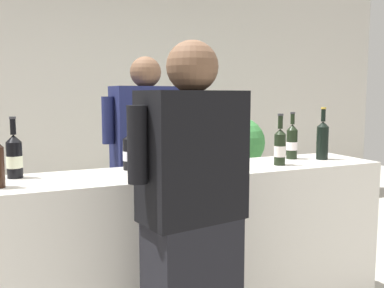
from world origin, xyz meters
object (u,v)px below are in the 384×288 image
at_px(wine_bottle_1, 280,146).
at_px(potted_shrub, 239,162).
at_px(wine_bottle_5, 202,146).
at_px(person_guest, 192,238).
at_px(wine_bottle_4, 14,156).
at_px(wine_glass, 211,147).
at_px(wine_bottle_7, 221,150).
at_px(wine_bottle_0, 323,139).
at_px(person_server, 147,183).
at_px(wine_bottle_3, 292,141).
at_px(wine_bottle_6, 130,152).

xyz_separation_m(wine_bottle_1, potted_shrub, (0.48, 1.32, -0.33)).
distance_m(wine_bottle_1, wine_bottle_5, 0.48).
xyz_separation_m(person_guest, potted_shrub, (1.31, 1.84, -0.02)).
xyz_separation_m(wine_bottle_4, wine_glass, (1.00, -0.29, 0.03)).
height_order(wine_bottle_7, wine_glass, wine_bottle_7).
distance_m(wine_bottle_7, person_guest, 0.74).
distance_m(wine_bottle_0, wine_bottle_1, 0.41).
distance_m(wine_bottle_7, person_server, 0.72).
height_order(wine_bottle_7, potted_shrub, wine_bottle_7).
distance_m(wine_glass, person_guest, 0.65).
xyz_separation_m(wine_glass, potted_shrub, (0.99, 1.38, -0.35)).
xyz_separation_m(wine_bottle_0, wine_bottle_1, (-0.40, -0.07, -0.02)).
height_order(wine_glass, potted_shrub, potted_shrub).
relative_size(wine_bottle_3, wine_glass, 1.51).
bearing_deg(potted_shrub, person_guest, -125.40).
bearing_deg(wine_bottle_6, potted_shrub, 38.72).
relative_size(wine_bottle_4, wine_bottle_7, 1.03).
distance_m(wine_bottle_3, person_guest, 1.30).
bearing_deg(wine_bottle_0, wine_bottle_6, 173.43).
relative_size(wine_bottle_1, person_server, 0.19).
bearing_deg(wine_bottle_5, wine_bottle_1, -18.20).
relative_size(wine_bottle_6, person_server, 0.18).
distance_m(wine_bottle_1, person_server, 0.95).
bearing_deg(wine_glass, wine_bottle_1, 6.74).
bearing_deg(wine_bottle_7, wine_bottle_5, 111.99).
distance_m(wine_bottle_4, wine_bottle_7, 1.13).
xyz_separation_m(wine_bottle_5, wine_bottle_6, (-0.43, 0.07, -0.02)).
xyz_separation_m(wine_bottle_4, wine_bottle_6, (0.62, -0.01, -0.01)).
bearing_deg(wine_bottle_1, wine_bottle_0, 10.27).
distance_m(wine_bottle_3, wine_glass, 0.78).
distance_m(wine_bottle_0, wine_bottle_3, 0.20).
distance_m(wine_bottle_3, wine_bottle_6, 1.12).
xyz_separation_m(person_server, person_guest, (-0.16, -1.13, -0.01)).
bearing_deg(person_guest, wine_bottle_0, 25.75).
height_order(wine_bottle_0, person_server, person_server).
bearing_deg(wine_bottle_1, potted_shrub, 69.92).
distance_m(wine_bottle_1, wine_bottle_4, 1.53).
xyz_separation_m(wine_bottle_6, potted_shrub, (1.37, 1.10, -0.31)).
distance_m(wine_bottle_3, person_server, 1.03).
height_order(wine_bottle_0, wine_bottle_6, wine_bottle_0).
relative_size(wine_bottle_6, potted_shrub, 0.25).
bearing_deg(wine_bottle_5, wine_bottle_4, 175.81).
distance_m(person_guest, potted_shrub, 2.26).
distance_m(wine_bottle_6, wine_bottle_7, 0.53).
xyz_separation_m(wine_bottle_3, wine_bottle_7, (-0.63, -0.17, -0.00)).
height_order(wine_glass, person_server, person_server).
bearing_deg(wine_bottle_6, wine_bottle_3, -2.05).
distance_m(wine_bottle_0, person_server, 1.23).
bearing_deg(wine_bottle_7, wine_bottle_0, 4.36).
height_order(person_guest, potted_shrub, person_guest).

